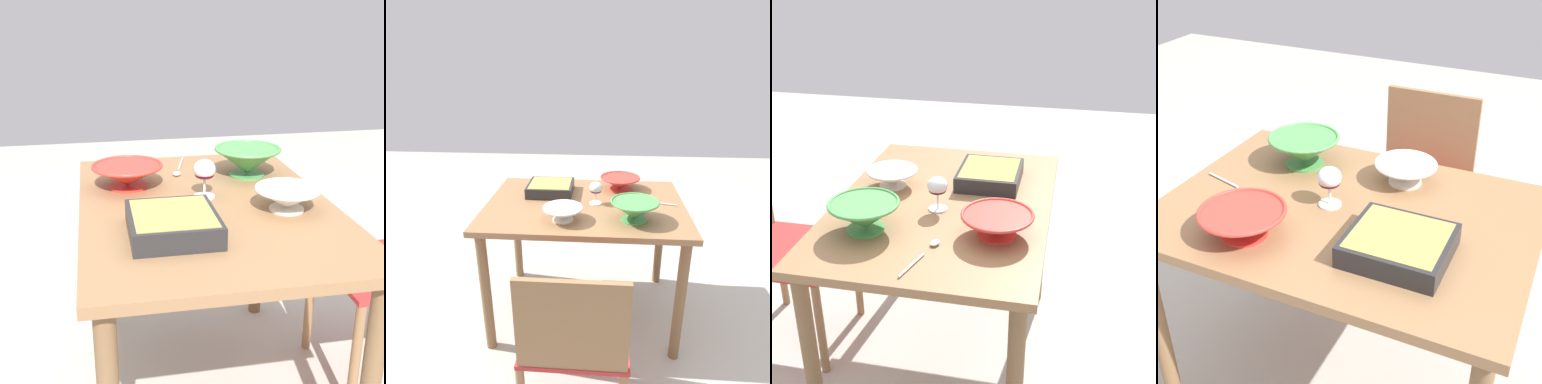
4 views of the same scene
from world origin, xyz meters
TOP-DOWN VIEW (x-y plane):
  - ground_plane at (0.00, 0.00)m, footprint 8.00×8.00m
  - dining_table at (0.00, 0.00)m, footprint 1.17×0.84m
  - chair at (0.00, 0.78)m, footprint 0.45×0.44m
  - wine_glass at (-0.06, 0.01)m, footprint 0.08×0.08m
  - casserole_dish at (0.23, -0.15)m, footprint 0.28×0.26m
  - mixing_bowl at (-0.27, 0.22)m, footprint 0.25×0.25m
  - small_bowl at (-0.21, -0.24)m, footprint 0.26×0.26m
  - serving_bowl at (0.11, 0.24)m, footprint 0.21×0.21m
  - serving_spoon at (-0.37, -0.03)m, footprint 0.24×0.08m

SIDE VIEW (x-z plane):
  - ground_plane at x=0.00m, z-range 0.00..0.00m
  - chair at x=0.00m, z-range 0.06..0.93m
  - dining_table at x=0.00m, z-range 0.28..1.06m
  - serving_spoon at x=-0.37m, z-range 0.78..0.79m
  - casserole_dish at x=0.23m, z-range 0.78..0.85m
  - serving_bowl at x=0.11m, z-range 0.78..0.86m
  - small_bowl at x=-0.21m, z-range 0.78..0.87m
  - mixing_bowl at x=-0.27m, z-range 0.78..0.90m
  - wine_glass at x=-0.06m, z-range 0.80..0.94m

